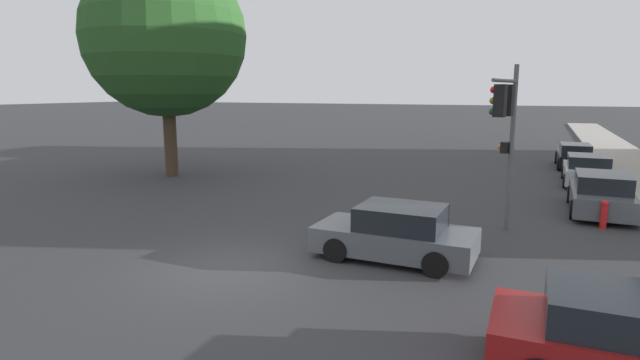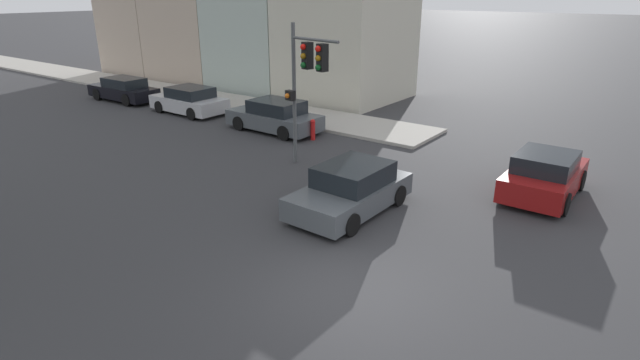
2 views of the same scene
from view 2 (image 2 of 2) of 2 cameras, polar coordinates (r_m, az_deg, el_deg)
name	(u,v)px [view 2 (image 2 of 2)]	position (r m, az deg, el deg)	size (l,w,h in m)	color
ground_plane	(348,293)	(11.07, 3.24, -12.73)	(300.00, 300.00, 0.00)	#333335
sidewalk_strip	(70,74)	(43.69, -26.65, 10.80)	(3.43, 60.00, 0.14)	#ADA89E
traffic_signal	(306,71)	(17.54, -1.61, 12.39)	(0.66, 2.46, 5.08)	#515456
crossing_car_0	(544,175)	(17.13, 24.26, 0.48)	(3.83, 1.99, 1.44)	maroon
crossing_car_1	(351,190)	(14.59, 3.56, -1.12)	(4.12, 2.09, 1.41)	#4C5156
parked_car_0	(275,117)	(23.14, -5.19, 7.24)	(2.07, 4.50, 1.45)	#4C5156
parked_car_1	(189,101)	(27.41, -14.70, 8.75)	(2.08, 4.25, 1.39)	#B7B7BC
parked_car_2	(124,90)	(31.74, -21.52, 9.58)	(1.89, 4.67, 1.37)	black
fire_hydrant	(313,129)	(21.69, -0.82, 5.86)	(0.22, 0.22, 0.92)	red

